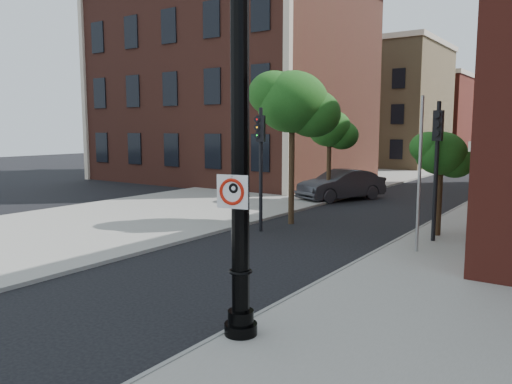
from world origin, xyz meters
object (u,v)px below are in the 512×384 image
Objects in this scene: no_parking_sign at (232,191)px; traffic_signal_right at (437,149)px; parked_car at (341,185)px; lamppost at (240,160)px; traffic_signal_left at (260,149)px.

traffic_signal_right is (0.79, 10.20, 0.43)m from no_parking_sign.
parked_car is (-6.37, 18.12, -2.00)m from no_parking_sign.
traffic_signal_right is (0.75, 10.02, -0.13)m from lamppost.
no_parking_sign is 0.12× the size of parked_car.
traffic_signal_left is at bearing 109.07° from no_parking_sign.
no_parking_sign is at bearing -78.49° from traffic_signal_left.
traffic_signal_right is at bearing 73.12° from no_parking_sign.
lamppost is at bearing -95.79° from traffic_signal_right.
lamppost reaches higher than traffic_signal_right.
lamppost is 0.58m from no_parking_sign.
traffic_signal_right reaches higher than no_parking_sign.
no_parking_sign is at bearing -45.97° from parked_car.
traffic_signal_right is (6.07, 1.59, 0.08)m from traffic_signal_left.
no_parking_sign is at bearing -95.93° from traffic_signal_right.
parked_car is at bearing 130.64° from traffic_signal_right.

